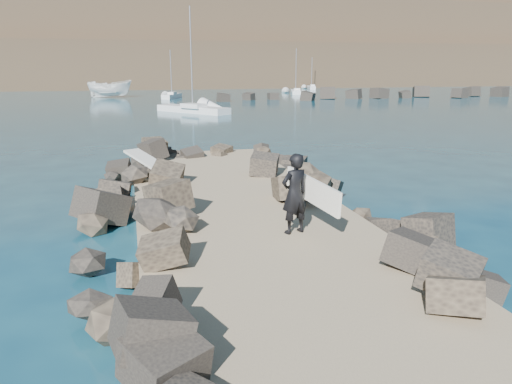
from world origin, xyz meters
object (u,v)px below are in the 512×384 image
boat_imported (110,89)px  sailboat_f (311,87)px  surfboard_resting (150,165)px  surfer_with_board (297,193)px

boat_imported → sailboat_f: 43.84m
surfboard_resting → sailboat_f: sailboat_f is taller
surfer_with_board → sailboat_f: (32.77, 87.89, -1.25)m
sailboat_f → surfboard_resting: bearing=-114.1°
boat_imported → surfer_with_board: (6.62, -68.67, 0.30)m
surfer_with_board → boat_imported: bearing=95.5°
surfer_with_board → sailboat_f: bearing=69.6°
surfboard_resting → boat_imported: size_ratio=0.39×
surfboard_resting → surfer_with_board: size_ratio=1.08×
surfboard_resting → sailboat_f: size_ratio=0.40×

